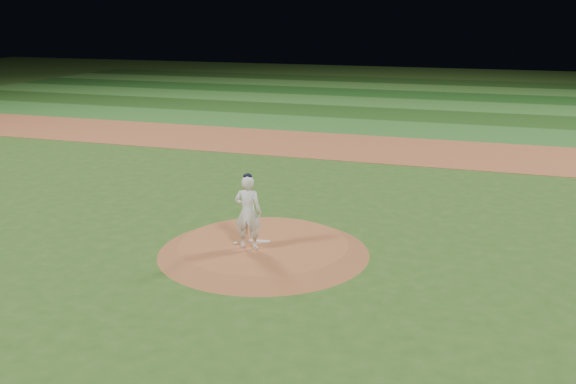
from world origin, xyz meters
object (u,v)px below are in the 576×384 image
Objects in this scene: pitcher_on_mound at (248,212)px; rosin_bag at (236,243)px; pitchers_mound at (264,248)px; pitching_rubber at (259,241)px.

rosin_bag is at bearing 160.48° from pitcher_on_mound.
rosin_bag is (-0.67, -0.30, 0.16)m from pitchers_mound.
pitching_rubber reaches higher than pitchers_mound.
pitcher_on_mound reaches higher than pitchers_mound.
pitchers_mound is 1.20m from pitcher_on_mound.
pitcher_on_mound is (-0.24, -0.45, 1.09)m from pitchers_mound.
pitchers_mound is 0.22m from pitching_rubber.
pitching_rubber is at bearing 80.31° from pitcher_on_mound.
pitchers_mound is 9.74× the size of pitching_rubber.
pitcher_on_mound reaches higher than pitching_rubber.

